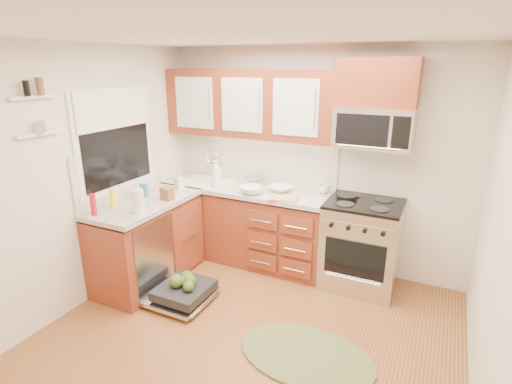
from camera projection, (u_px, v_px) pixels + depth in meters
The scene contains 38 objects.
floor at pixel (243, 344), 3.45m from camera, with size 3.50×3.50×0.00m, color brown.
ceiling at pixel (239, 34), 2.68m from camera, with size 3.50×3.50×0.00m, color white.
wall_back at pixel (313, 161), 4.56m from camera, with size 3.50×0.04×2.50m, color beige.
wall_front at pixel (33, 346), 1.57m from camera, with size 3.50×0.04×2.50m, color beige.
wall_left at pixel (79, 180), 3.79m from camera, with size 0.04×3.50×2.50m, color beige.
wall_right at pixel (505, 253), 2.34m from camera, with size 0.04×3.50×2.50m, color beige.
base_cabinet_back at pixel (245, 226), 4.86m from camera, with size 2.05×0.60×0.85m, color maroon.
base_cabinet_left at pixel (148, 244), 4.37m from camera, with size 0.60×1.25×0.85m, color maroon.
countertop_back at pixel (244, 189), 4.71m from camera, with size 2.07×0.64×0.05m, color #BBB4AB.
countertop_left at pixel (145, 203), 4.22m from camera, with size 0.64×1.27×0.05m, color #BBB4AB.
backsplash_back at pixel (255, 158), 4.86m from camera, with size 2.05×0.02×0.57m, color beige.
backsplash_left at pixel (121, 172), 4.25m from camera, with size 0.02×1.25×0.57m, color beige.
upper_cabinets at pixel (249, 104), 4.52m from camera, with size 2.05×0.35×0.75m, color maroon, non-canonical shape.
cabinet_over_mw at pixel (378, 82), 3.86m from camera, with size 0.76×0.35×0.47m, color maroon.
range at pixel (361, 244), 4.24m from camera, with size 0.76×0.64×0.95m, color silver, non-canonical shape.
microwave at pixel (374, 128), 3.97m from camera, with size 0.76×0.38×0.40m, color silver, non-canonical shape.
sink at pixel (206, 191), 4.94m from camera, with size 0.62×0.50×0.26m, color white, non-canonical shape.
dishwasher at pixel (181, 293), 4.03m from camera, with size 0.70×0.60×0.20m, color silver, non-canonical shape.
window at pixel (115, 141), 4.12m from camera, with size 0.03×1.05×1.05m, color white, non-canonical shape.
window_blind at pixel (114, 108), 4.01m from camera, with size 0.02×0.96×0.40m, color white.
shelf_upper at pixel (33, 97), 3.24m from camera, with size 0.04×0.40×0.03m, color white.
shelf_lower at pixel (39, 134), 3.33m from camera, with size 0.04×0.40×0.03m, color white.
rug at pixel (306, 355), 3.30m from camera, with size 1.14×0.74×0.02m, color olive, non-canonical shape.
skillet at pixel (347, 197), 4.21m from camera, with size 0.22×0.22×0.04m, color black.
stock_pot at pixel (253, 181), 4.71m from camera, with size 0.20×0.20×0.12m, color silver.
cutting_board at pixel (284, 198), 4.26m from camera, with size 0.30×0.19×0.02m, color #B77D53.
canister at pixel (260, 179), 4.75m from camera, with size 0.09×0.09×0.15m, color silver.
paper_towel_roll at pixel (139, 201), 3.86m from camera, with size 0.10×0.10×0.23m, color white.
mustard_bottle at pixel (113, 198), 3.99m from camera, with size 0.06×0.06×0.19m, color yellow.
red_bottle at pixel (93, 205), 3.80m from camera, with size 0.06×0.06×0.21m, color red.
wooden_box at pixel (167, 194), 4.24m from camera, with size 0.13×0.09×0.13m, color brown.
blue_carton at pixel (143, 191), 4.33m from camera, with size 0.09×0.05×0.14m, color #266BB5.
bowl_a at pixel (280, 189), 4.52m from camera, with size 0.26×0.26×0.06m, color #999999.
bowl_b at pixel (251, 190), 4.45m from camera, with size 0.27×0.27×0.08m, color #999999.
cup at pixel (324, 189), 4.45m from camera, with size 0.12×0.12×0.10m, color #999999.
soap_bottle_a at pixel (217, 174), 4.62m from camera, with size 0.13×0.13×0.33m, color #999999.
soap_bottle_b at pixel (179, 180), 4.60m from camera, with size 0.09×0.09×0.20m, color #999999.
soap_bottle_c at pixel (138, 191), 4.29m from camera, with size 0.13×0.13×0.16m, color #999999.
Camera 1 is at (1.36, -2.54, 2.31)m, focal length 28.00 mm.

